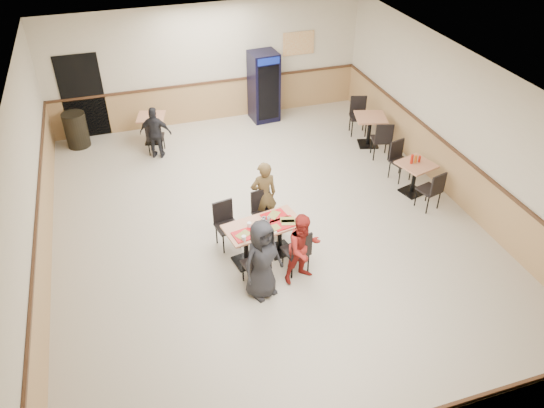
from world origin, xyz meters
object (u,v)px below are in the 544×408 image
object	(u,v)px
pepsi_cooler	(264,87)
trash_bin	(76,130)
diner_man_opposite	(264,195)
diner_woman_right	(303,248)
back_table	(152,125)
diner_woman_left	(262,260)
lone_diner	(156,133)
side_table_near	(415,174)
side_table_far	(370,126)
main_table	(263,236)

from	to	relation	value
pepsi_cooler	trash_bin	size ratio (longest dim) A/B	2.11
pepsi_cooler	diner_man_opposite	bearing A→B (deg)	-111.37
diner_woman_right	trash_bin	size ratio (longest dim) A/B	1.54
diner_woman_right	back_table	size ratio (longest dim) A/B	1.68
diner_woman_left	lone_diner	xyz separation A→B (m)	(-1.02, 5.04, -0.10)
diner_woman_left	side_table_near	size ratio (longest dim) A/B	1.79
diner_woman_left	trash_bin	bearing A→B (deg)	93.21
side_table_far	trash_bin	size ratio (longest dim) A/B	1.02
diner_man_opposite	pepsi_cooler	size ratio (longest dim) A/B	0.79
pepsi_cooler	main_table	bearing A→B (deg)	-111.50
lone_diner	back_table	bearing A→B (deg)	-68.54
diner_woman_left	back_table	world-z (taller)	diner_woman_left
lone_diner	side_table_far	bearing A→B (deg)	-169.74
diner_man_opposite	back_table	size ratio (longest dim) A/B	1.81
side_table_far	trash_bin	world-z (taller)	trash_bin
side_table_far	trash_bin	bearing A→B (deg)	162.56
diner_woman_right	pepsi_cooler	distance (m)	6.20
main_table	pepsi_cooler	world-z (taller)	pepsi_cooler
diner_woman_right	back_table	bearing A→B (deg)	94.58
diner_man_opposite	back_table	world-z (taller)	diner_man_opposite
trash_bin	diner_man_opposite	bearing A→B (deg)	-52.83
diner_man_opposite	pepsi_cooler	bearing A→B (deg)	-109.44
trash_bin	back_table	bearing A→B (deg)	-11.20
diner_woman_right	side_table_far	xyz separation A→B (m)	(3.18, 3.93, -0.15)
diner_woman_left	side_table_far	xyz separation A→B (m)	(3.93, 4.06, -0.22)
main_table	side_table_near	distance (m)	3.75
pepsi_cooler	side_table_far	bearing A→B (deg)	-51.51
pepsi_cooler	lone_diner	bearing A→B (deg)	-162.63
main_table	side_table_far	xyz separation A→B (m)	(3.65, 3.19, 0.03)
diner_man_opposite	trash_bin	world-z (taller)	diner_man_opposite
pepsi_cooler	back_table	bearing A→B (deg)	-176.68
lone_diner	side_table_far	xyz separation A→B (m)	(4.95, -0.98, -0.12)
back_table	pepsi_cooler	size ratio (longest dim) A/B	0.43
diner_man_opposite	side_table_near	xyz separation A→B (m)	(3.33, 0.13, -0.24)
lone_diner	side_table_near	world-z (taller)	lone_diner
main_table	diner_woman_right	size ratio (longest dim) A/B	1.09
main_table	diner_man_opposite	xyz separation A→B (m)	(0.28, 0.88, 0.23)
main_table	diner_woman_left	world-z (taller)	diner_woman_left
main_table	side_table_far	world-z (taller)	side_table_far
main_table	trash_bin	distance (m)	6.12
side_table_near	pepsi_cooler	distance (m)	4.77
diner_woman_left	diner_woman_right	distance (m)	0.77
diner_man_opposite	side_table_near	world-z (taller)	diner_man_opposite
side_table_far	pepsi_cooler	bearing A→B (deg)	132.73
diner_man_opposite	side_table_near	size ratio (longest dim) A/B	1.75
diner_woman_right	pepsi_cooler	world-z (taller)	pepsi_cooler
back_table	lone_diner	bearing A→B (deg)	-90.00
main_table	trash_bin	world-z (taller)	trash_bin
back_table	pepsi_cooler	world-z (taller)	pepsi_cooler
diner_woman_right	diner_man_opposite	world-z (taller)	diner_man_opposite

